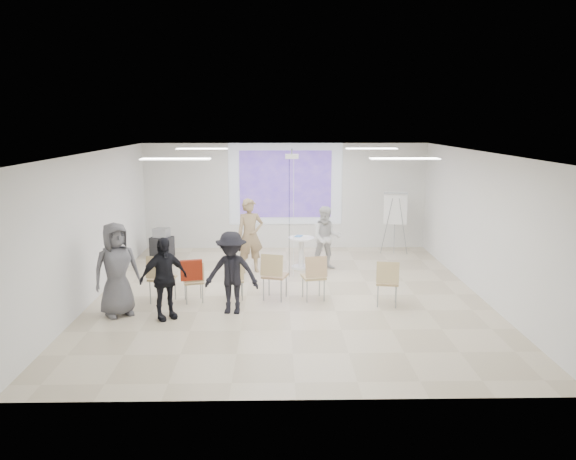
{
  "coord_description": "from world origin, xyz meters",
  "views": [
    {
      "loc": [
        -0.24,
        -11.34,
        3.64
      ],
      "look_at": [
        0.0,
        0.8,
        1.25
      ],
      "focal_mm": 35.0,
      "sensor_mm": 36.0,
      "label": 1
    }
  ],
  "objects_px": {
    "flipchart_easel": "(395,209)",
    "audience_mid": "(232,267)",
    "av_cart": "(162,244)",
    "player_left": "(250,231)",
    "chair_left_mid": "(194,279)",
    "chair_center": "(274,273)",
    "chair_right_inner": "(315,274)",
    "audience_left": "(164,273)",
    "pedestal_table": "(301,251)",
    "chair_far_left": "(160,275)",
    "chair_left_inner": "(234,277)",
    "audience_outer": "(116,264)",
    "laptop": "(234,278)",
    "player_right": "(326,235)",
    "chair_right_far": "(387,279)"
  },
  "relations": [
    {
      "from": "chair_far_left",
      "to": "audience_left",
      "type": "relative_size",
      "value": 0.56
    },
    {
      "from": "chair_left_inner",
      "to": "av_cart",
      "type": "bearing_deg",
      "value": 114.15
    },
    {
      "from": "chair_far_left",
      "to": "chair_center",
      "type": "bearing_deg",
      "value": 16.0
    },
    {
      "from": "av_cart",
      "to": "chair_left_inner",
      "type": "bearing_deg",
      "value": -42.47
    },
    {
      "from": "chair_far_left",
      "to": "player_right",
      "type": "bearing_deg",
      "value": 48.48
    },
    {
      "from": "pedestal_table",
      "to": "chair_far_left",
      "type": "distance_m",
      "value": 3.97
    },
    {
      "from": "chair_left_inner",
      "to": "chair_right_far",
      "type": "height_order",
      "value": "chair_right_far"
    },
    {
      "from": "flipchart_easel",
      "to": "laptop",
      "type": "bearing_deg",
      "value": -126.56
    },
    {
      "from": "chair_far_left",
      "to": "av_cart",
      "type": "bearing_deg",
      "value": 113.31
    },
    {
      "from": "chair_far_left",
      "to": "chair_right_inner",
      "type": "bearing_deg",
      "value": 14.31
    },
    {
      "from": "pedestal_table",
      "to": "chair_right_inner",
      "type": "height_order",
      "value": "chair_right_inner"
    },
    {
      "from": "chair_center",
      "to": "audience_mid",
      "type": "relative_size",
      "value": 0.55
    },
    {
      "from": "chair_right_far",
      "to": "flipchart_easel",
      "type": "height_order",
      "value": "flipchart_easel"
    },
    {
      "from": "chair_center",
      "to": "chair_right_inner",
      "type": "height_order",
      "value": "chair_center"
    },
    {
      "from": "av_cart",
      "to": "player_left",
      "type": "bearing_deg",
      "value": -14.81
    },
    {
      "from": "player_right",
      "to": "laptop",
      "type": "relative_size",
      "value": 5.88
    },
    {
      "from": "chair_right_far",
      "to": "laptop",
      "type": "height_order",
      "value": "chair_right_far"
    },
    {
      "from": "chair_right_inner",
      "to": "audience_left",
      "type": "distance_m",
      "value": 3.04
    },
    {
      "from": "chair_left_mid",
      "to": "chair_right_inner",
      "type": "xyz_separation_m",
      "value": [
        2.44,
        0.09,
        0.06
      ]
    },
    {
      "from": "chair_left_inner",
      "to": "chair_center",
      "type": "relative_size",
      "value": 0.81
    },
    {
      "from": "player_left",
      "to": "laptop",
      "type": "height_order",
      "value": "player_left"
    },
    {
      "from": "player_left",
      "to": "audience_outer",
      "type": "relative_size",
      "value": 1.02
    },
    {
      "from": "chair_left_inner",
      "to": "laptop",
      "type": "height_order",
      "value": "chair_left_inner"
    },
    {
      "from": "laptop",
      "to": "audience_mid",
      "type": "distance_m",
      "value": 0.99
    },
    {
      "from": "chair_left_inner",
      "to": "audience_outer",
      "type": "distance_m",
      "value": 2.36
    },
    {
      "from": "audience_mid",
      "to": "av_cart",
      "type": "height_order",
      "value": "audience_mid"
    },
    {
      "from": "chair_far_left",
      "to": "audience_outer",
      "type": "relative_size",
      "value": 0.5
    },
    {
      "from": "chair_center",
      "to": "av_cart",
      "type": "height_order",
      "value": "chair_center"
    },
    {
      "from": "audience_left",
      "to": "audience_outer",
      "type": "distance_m",
      "value": 0.95
    },
    {
      "from": "chair_right_inner",
      "to": "pedestal_table",
      "type": "bearing_deg",
      "value": 82.27
    },
    {
      "from": "chair_left_mid",
      "to": "chair_center",
      "type": "relative_size",
      "value": 0.85
    },
    {
      "from": "chair_right_far",
      "to": "flipchart_easel",
      "type": "xyz_separation_m",
      "value": [
        1.05,
        4.38,
        0.71
      ]
    },
    {
      "from": "player_right",
      "to": "chair_left_mid",
      "type": "xyz_separation_m",
      "value": [
        -2.89,
        -2.58,
        -0.37
      ]
    },
    {
      "from": "pedestal_table",
      "to": "chair_left_mid",
      "type": "height_order",
      "value": "chair_left_mid"
    },
    {
      "from": "chair_left_mid",
      "to": "player_left",
      "type": "bearing_deg",
      "value": 51.96
    },
    {
      "from": "audience_left",
      "to": "pedestal_table",
      "type": "bearing_deg",
      "value": 19.28
    },
    {
      "from": "player_right",
      "to": "chair_left_mid",
      "type": "bearing_deg",
      "value": -139.06
    },
    {
      "from": "flipchart_easel",
      "to": "audience_mid",
      "type": "bearing_deg",
      "value": -120.53
    },
    {
      "from": "audience_mid",
      "to": "audience_outer",
      "type": "xyz_separation_m",
      "value": [
        -2.14,
        -0.08,
        0.1
      ]
    },
    {
      "from": "chair_far_left",
      "to": "chair_left_inner",
      "type": "xyz_separation_m",
      "value": [
        1.47,
        0.19,
        -0.11
      ]
    },
    {
      "from": "chair_far_left",
      "to": "audience_left",
      "type": "bearing_deg",
      "value": -61.91
    },
    {
      "from": "pedestal_table",
      "to": "audience_left",
      "type": "bearing_deg",
      "value": -127.04
    },
    {
      "from": "pedestal_table",
      "to": "audience_left",
      "type": "xyz_separation_m",
      "value": [
        -2.68,
        -3.56,
        0.44
      ]
    },
    {
      "from": "pedestal_table",
      "to": "chair_left_mid",
      "type": "bearing_deg",
      "value": -130.73
    },
    {
      "from": "chair_far_left",
      "to": "av_cart",
      "type": "height_order",
      "value": "chair_far_left"
    },
    {
      "from": "laptop",
      "to": "av_cart",
      "type": "relative_size",
      "value": 0.37
    },
    {
      "from": "chair_center",
      "to": "flipchart_easel",
      "type": "xyz_separation_m",
      "value": [
        3.29,
        3.95,
        0.68
      ]
    },
    {
      "from": "flipchart_easel",
      "to": "audience_outer",
      "type": "bearing_deg",
      "value": -132.01
    },
    {
      "from": "pedestal_table",
      "to": "player_left",
      "type": "bearing_deg",
      "value": -165.92
    },
    {
      "from": "audience_left",
      "to": "audience_mid",
      "type": "bearing_deg",
      "value": -20.12
    }
  ]
}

